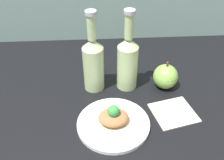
{
  "coord_description": "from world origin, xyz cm",
  "views": [
    {
      "loc": [
        -9.94,
        -57.58,
        59.97
      ],
      "look_at": [
        -5.91,
        6.9,
        10.14
      ],
      "focal_mm": 42.0,
      "sensor_mm": 36.0,
      "label": 1
    }
  ],
  "objects_px": {
    "plated_food": "(113,118)",
    "cider_bottle_left": "(93,62)",
    "cider_bottle_right": "(128,61)",
    "apple": "(165,76)",
    "plate": "(113,123)"
  },
  "relations": [
    {
      "from": "plated_food",
      "to": "cider_bottle_left",
      "type": "bearing_deg",
      "value": 106.23
    },
    {
      "from": "cider_bottle_left",
      "to": "apple",
      "type": "bearing_deg",
      "value": -2.97
    },
    {
      "from": "plated_food",
      "to": "cider_bottle_right",
      "type": "xyz_separation_m",
      "value": [
        0.06,
        0.19,
        0.08
      ]
    },
    {
      "from": "plated_food",
      "to": "apple",
      "type": "height_order",
      "value": "apple"
    },
    {
      "from": "plated_food",
      "to": "cider_bottle_left",
      "type": "distance_m",
      "value": 0.21
    },
    {
      "from": "plated_food",
      "to": "cider_bottle_left",
      "type": "height_order",
      "value": "cider_bottle_left"
    },
    {
      "from": "plate",
      "to": "plated_food",
      "type": "relative_size",
      "value": 1.55
    },
    {
      "from": "cider_bottle_left",
      "to": "apple",
      "type": "height_order",
      "value": "cider_bottle_left"
    },
    {
      "from": "cider_bottle_left",
      "to": "apple",
      "type": "distance_m",
      "value": 0.26
    },
    {
      "from": "cider_bottle_left",
      "to": "cider_bottle_right",
      "type": "distance_m",
      "value": 0.12
    },
    {
      "from": "apple",
      "to": "cider_bottle_right",
      "type": "bearing_deg",
      "value": 174.41
    },
    {
      "from": "cider_bottle_right",
      "to": "plated_food",
      "type": "bearing_deg",
      "value": -108.21
    },
    {
      "from": "apple",
      "to": "cider_bottle_left",
      "type": "bearing_deg",
      "value": 177.03
    },
    {
      "from": "cider_bottle_left",
      "to": "plate",
      "type": "bearing_deg",
      "value": -73.77
    },
    {
      "from": "cider_bottle_right",
      "to": "apple",
      "type": "xyz_separation_m",
      "value": [
        0.13,
        -0.01,
        -0.06
      ]
    }
  ]
}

